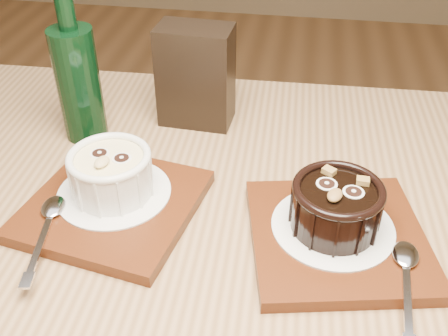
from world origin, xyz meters
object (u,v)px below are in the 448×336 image
object	(u,v)px
table	(208,311)
ramekin_white	(111,172)
tray_right	(337,237)
tray_left	(113,205)
condiment_stand	(196,76)
green_bottle	(78,80)
ramekin_dark	(336,205)

from	to	relation	value
table	ramekin_white	xyz separation A→B (m)	(-0.12, 0.07, 0.14)
ramekin_white	tray_right	size ratio (longest dim) A/B	0.52
table	ramekin_white	world-z (taller)	ramekin_white
table	tray_left	bearing A→B (deg)	156.25
table	tray_right	xyz separation A→B (m)	(0.13, 0.04, 0.10)
tray_right	condiment_stand	size ratio (longest dim) A/B	1.29
tray_right	condiment_stand	world-z (taller)	condiment_stand
tray_left	green_bottle	world-z (taller)	green_bottle
ramekin_dark	green_bottle	xyz separation A→B (m)	(-0.33, 0.15, 0.04)
tray_left	condiment_stand	distance (m)	0.23
ramekin_white	tray_right	distance (m)	0.26
ramekin_white	green_bottle	size ratio (longest dim) A/B	0.44
table	tray_left	distance (m)	0.16
tray_left	ramekin_white	bearing A→B (deg)	98.09
green_bottle	tray_left	bearing A→B (deg)	-59.28
table	ramekin_dark	size ratio (longest dim) A/B	12.91
tray_left	condiment_stand	bearing A→B (deg)	75.53
condiment_stand	ramekin_dark	bearing A→B (deg)	-48.43
ramekin_white	ramekin_dark	xyz separation A→B (m)	(0.25, -0.02, 0.00)
table	green_bottle	xyz separation A→B (m)	(-0.21, 0.20, 0.17)
green_bottle	condiment_stand	bearing A→B (deg)	23.45
ramekin_white	ramekin_dark	world-z (taller)	same
tray_right	green_bottle	world-z (taller)	green_bottle
tray_left	ramekin_dark	size ratio (longest dim) A/B	1.90
ramekin_dark	green_bottle	distance (m)	0.37
green_bottle	ramekin_dark	bearing A→B (deg)	-24.67
ramekin_white	green_bottle	world-z (taller)	green_bottle
tray_left	condiment_stand	size ratio (longest dim) A/B	1.29
ramekin_dark	condiment_stand	size ratio (longest dim) A/B	0.68
tray_left	condiment_stand	world-z (taller)	condiment_stand
ramekin_white	green_bottle	bearing A→B (deg)	133.34
condiment_stand	tray_right	bearing A→B (deg)	-48.48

